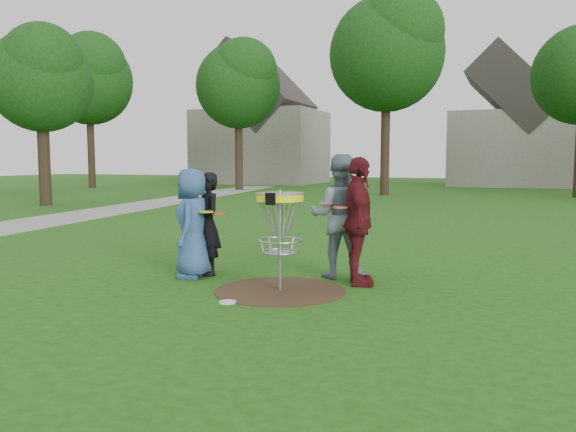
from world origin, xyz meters
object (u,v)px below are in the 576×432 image
(player_grey, at_px, (339,216))
(disc_golf_basket, at_px, (280,217))
(player_black, at_px, (208,224))
(player_maroon, at_px, (358,221))
(player_blue, at_px, (192,223))

(player_grey, distance_m, disc_golf_basket, 1.26)
(player_black, xyz_separation_m, player_grey, (1.94, 0.57, 0.14))
(player_grey, height_order, disc_golf_basket, player_grey)
(player_maroon, xyz_separation_m, disc_golf_basket, (-0.90, -0.74, 0.10))
(player_blue, height_order, player_grey, player_grey)
(player_black, bearing_deg, disc_golf_basket, 19.40)
(player_maroon, bearing_deg, player_grey, 25.68)
(player_blue, xyz_separation_m, player_maroon, (2.48, 0.38, 0.09))
(player_blue, height_order, disc_golf_basket, player_blue)
(player_black, bearing_deg, player_maroon, 45.32)
(player_blue, bearing_deg, disc_golf_basket, 58.74)
(player_black, distance_m, player_maroon, 2.35)
(player_grey, distance_m, player_maroon, 0.58)
(player_blue, relative_size, player_black, 1.04)
(player_grey, bearing_deg, disc_golf_basket, 53.19)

